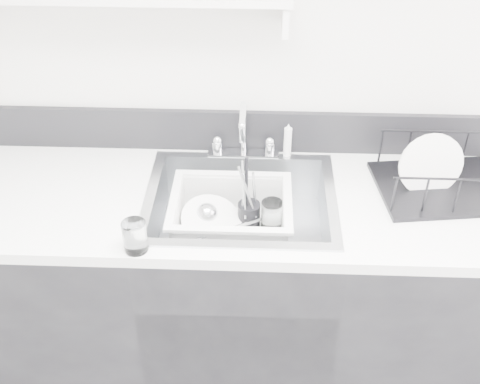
{
  "coord_description": "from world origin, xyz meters",
  "views": [
    {
      "loc": [
        0.06,
        -0.41,
        2.14
      ],
      "look_at": [
        0.0,
        1.14,
        0.98
      ],
      "focal_mm": 45.0,
      "sensor_mm": 36.0,
      "label": 1
    }
  ],
  "objects_px": {
    "counter_run": "(241,294)",
    "sink": "(241,218)",
    "wash_tub": "(231,218)",
    "dish_rack": "(446,171)"
  },
  "relations": [
    {
      "from": "wash_tub",
      "to": "sink",
      "type": "bearing_deg",
      "value": 0.48
    },
    {
      "from": "counter_run",
      "to": "dish_rack",
      "type": "relative_size",
      "value": 7.32
    },
    {
      "from": "counter_run",
      "to": "wash_tub",
      "type": "distance_m",
      "value": 0.37
    },
    {
      "from": "wash_tub",
      "to": "dish_rack",
      "type": "height_order",
      "value": "dish_rack"
    },
    {
      "from": "wash_tub",
      "to": "dish_rack",
      "type": "bearing_deg",
      "value": 6.0
    },
    {
      "from": "sink",
      "to": "wash_tub",
      "type": "xyz_separation_m",
      "value": [
        -0.03,
        -0.0,
        0.0
      ]
    },
    {
      "from": "wash_tub",
      "to": "dish_rack",
      "type": "distance_m",
      "value": 0.74
    },
    {
      "from": "sink",
      "to": "dish_rack",
      "type": "height_order",
      "value": "dish_rack"
    },
    {
      "from": "counter_run",
      "to": "sink",
      "type": "xyz_separation_m",
      "value": [
        0.0,
        0.0,
        0.37
      ]
    },
    {
      "from": "sink",
      "to": "dish_rack",
      "type": "distance_m",
      "value": 0.71
    }
  ]
}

